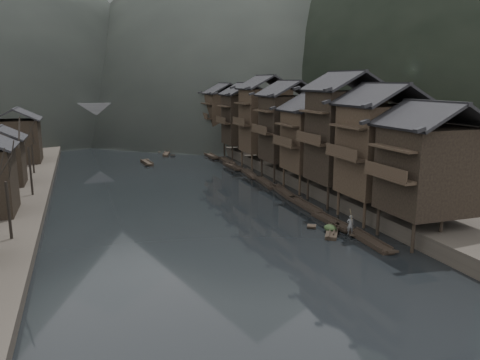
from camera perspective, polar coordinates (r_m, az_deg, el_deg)
name	(u,v)px	position (r m, az deg, el deg)	size (l,w,h in m)	color
water	(212,232)	(43.91, -3.49, -6.39)	(300.00, 300.00, 0.00)	black
right_bank	(330,148)	(93.33, 10.87, 3.82)	(40.00, 200.00, 1.80)	#2D2823
stilt_houses	(293,118)	(66.20, 6.49, 7.47)	(9.00, 67.60, 15.16)	black
bare_trees	(17,158)	(50.57, -25.55, 2.44)	(3.96, 45.06, 7.93)	black
moored_sampans	(263,182)	(64.18, 2.86, -0.28)	(2.60, 56.85, 0.47)	black
midriver_boats	(149,154)	(90.52, -11.07, 3.11)	(8.32, 25.36, 0.45)	black
stone_bridge	(129,119)	(113.09, -13.35, 7.25)	(40.00, 6.00, 9.00)	#4C4C4F
hero_sampan	(332,231)	(44.50, 11.20, -6.08)	(3.44, 4.58, 0.43)	black
cargo_heap	(330,224)	(44.43, 10.97, -5.34)	(1.09, 1.43, 0.65)	black
boatman	(350,222)	(43.47, 13.31, -5.03)	(0.66, 0.44, 1.82)	#555658
bamboo_pole	(354,195)	(42.92, 13.69, -1.80)	(0.06, 0.06, 4.00)	#8C7A51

